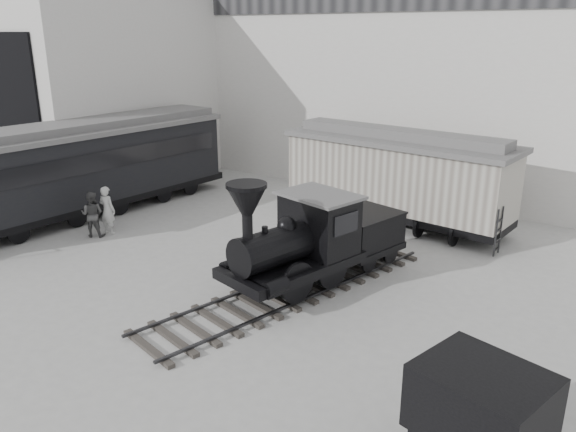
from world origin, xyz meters
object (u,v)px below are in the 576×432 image
Objects in this scene: boxcar at (397,174)px; passenger_coach at (91,167)px; visitor_a at (107,210)px; locomotive at (310,245)px; coal_hopper at (480,411)px; visitor_b at (92,214)px.

passenger_coach is at bearing -146.03° from boxcar.
visitor_a is (2.54, -1.32, -1.05)m from passenger_coach.
coal_hopper is at bearing -24.79° from locomotive.
locomotive is at bearing -0.01° from passenger_coach.
coal_hopper is at bearing -55.23° from boxcar.
coal_hopper is (14.99, -4.53, 0.48)m from visitor_a.
locomotive is 4.37× the size of coal_hopper.
visitor_a is at bearing 177.42° from coal_hopper.
locomotive reaches higher than coal_hopper.
visitor_a is at bearing -163.77° from locomotive.
boxcar is 0.69× the size of passenger_coach.
coal_hopper reaches higher than visitor_a.
visitor_a is at bearing -133.52° from boxcar.
visitor_a is 0.55m from visitor_b.
boxcar is at bearing -167.20° from visitor_b.
boxcar is at bearing 33.34° from passenger_coach.
visitor_a is at bearing -23.08° from passenger_coach.
boxcar is 12.33m from passenger_coach.
passenger_coach is 3.05m from visitor_a.
visitor_b is at bearing -132.38° from boxcar.
coal_hopper is at bearing 153.61° from visitor_a.
boxcar reaches higher than coal_hopper.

